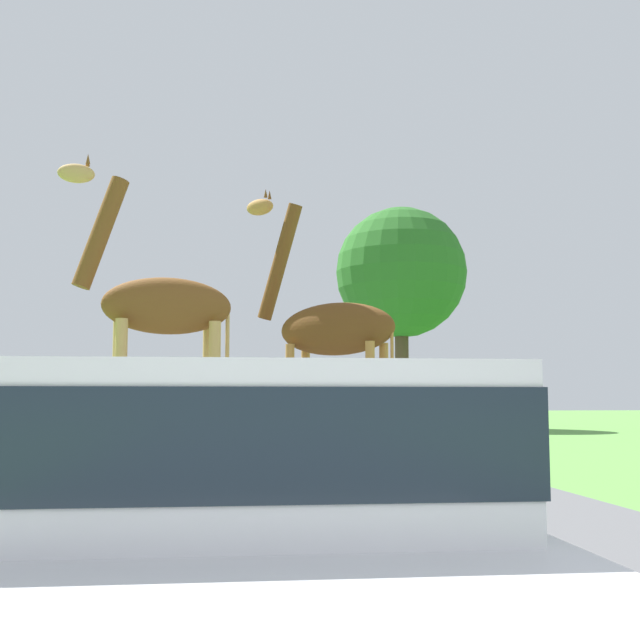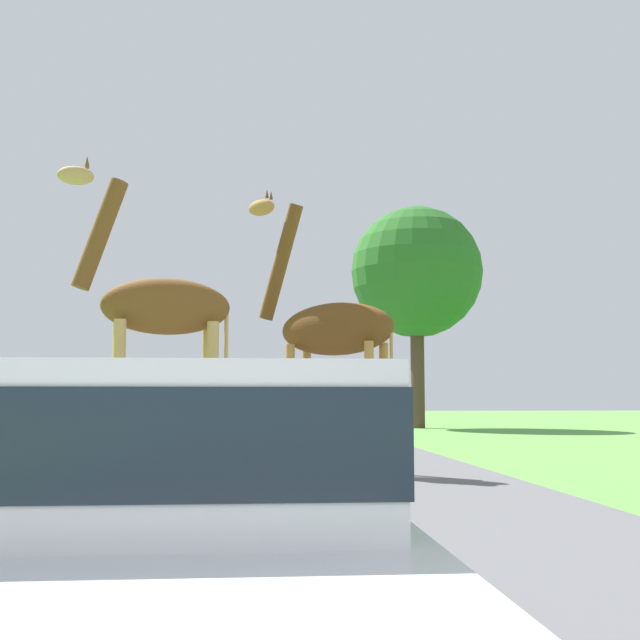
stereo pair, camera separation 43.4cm
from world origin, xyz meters
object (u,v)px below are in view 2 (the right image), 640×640
at_px(giraffe_near_road, 330,331).
at_px(car_queue_left, 198,419).
at_px(giraffe_companion, 158,318).
at_px(car_queue_right, 351,414).
at_px(tree_left_edge, 416,273).
at_px(car_lead_maroon, 130,537).

xyz_separation_m(giraffe_near_road, car_queue_left, (-2.66, 6.34, -1.65)).
xyz_separation_m(giraffe_near_road, giraffe_companion, (-2.81, -0.90, 0.11)).
bearing_deg(giraffe_companion, car_queue_right, -31.44).
bearing_deg(car_queue_right, giraffe_companion, -110.15).
bearing_deg(giraffe_companion, tree_left_edge, -33.36).
bearing_deg(giraffe_companion, car_queue_left, -12.45).
height_order(giraffe_companion, car_queue_left, giraffe_companion).
bearing_deg(car_queue_right, giraffe_near_road, -98.61).
bearing_deg(car_queue_left, car_lead_maroon, -86.86).
distance_m(car_queue_left, tree_left_edge, 16.85).
xyz_separation_m(giraffe_near_road, car_queue_right, (1.74, 11.51, -1.63)).
bearing_deg(car_queue_left, tree_left_edge, 58.53).
distance_m(car_queue_right, tree_left_edge, 10.85).
xyz_separation_m(giraffe_companion, car_queue_left, (0.15, 7.24, -1.76)).
height_order(giraffe_companion, car_queue_right, giraffe_companion).
height_order(giraffe_near_road, giraffe_companion, giraffe_near_road).
distance_m(car_lead_maroon, car_queue_right, 22.36).
relative_size(giraffe_companion, car_queue_left, 1.11).
distance_m(giraffe_near_road, car_queue_right, 11.76).
bearing_deg(car_queue_right, car_queue_left, -130.45).
distance_m(car_lead_maroon, car_queue_left, 16.94).
bearing_deg(giraffe_near_road, car_queue_left, 58.50).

